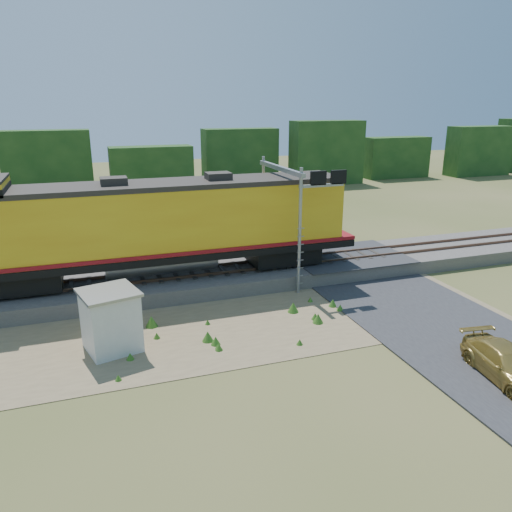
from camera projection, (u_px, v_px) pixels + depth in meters
name	position (u px, v px, depth m)	size (l,w,h in m)	color
ground	(276.00, 323.00, 23.32)	(140.00, 140.00, 0.00)	#475123
ballast	(238.00, 275.00, 28.62)	(70.00, 5.00, 0.80)	slate
rails	(238.00, 267.00, 28.48)	(70.00, 1.54, 0.16)	brown
dirt_shoulder	(232.00, 324.00, 23.14)	(26.00, 8.00, 0.03)	#8C7754
road	(395.00, 297.00, 26.15)	(7.00, 66.00, 0.86)	#38383A
tree_line_north	(155.00, 164.00, 56.71)	(130.00, 3.00, 6.50)	#183C15
weed_clumps	(202.00, 333.00, 22.32)	(15.00, 6.20, 0.56)	#36671D
locomotive	(154.00, 225.00, 26.20)	(21.63, 3.30, 5.58)	black
shed	(111.00, 320.00, 20.47)	(2.67, 2.67, 2.60)	silver
signal_gantry	(290.00, 193.00, 27.54)	(2.67, 6.20, 6.75)	gray
car	(508.00, 365.00, 18.41)	(1.72, 4.24, 1.23)	#B49542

